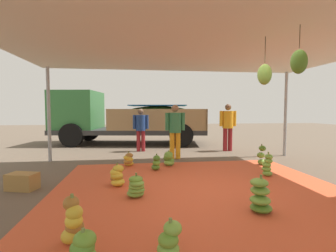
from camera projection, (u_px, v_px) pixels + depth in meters
The scene contains 18 objects.
ground_plane at pixel (176, 160), 7.73m from camera, with size 40.00×40.00×0.00m, color brown.
tarp_orange at pixel (201, 191), 4.76m from camera, with size 5.70×5.32×0.01m, color #D1512D.
tent_canopy at pixel (205, 41), 4.49m from camera, with size 8.00×7.00×2.88m.
banana_bunch_2 at pixel (169, 159), 6.92m from camera, with size 0.38×0.37×0.43m.
banana_bunch_3 at pixel (129, 160), 6.89m from camera, with size 0.36×0.39×0.41m.
banana_bunch_4 at pixel (136, 187), 4.43m from camera, with size 0.40×0.40×0.43m.
banana_bunch_5 at pixel (73, 221), 2.88m from camera, with size 0.34×0.33×0.58m.
banana_bunch_8 at pixel (156, 163), 6.40m from camera, with size 0.30×0.32×0.43m.
banana_bunch_9 at pixel (169, 240), 2.62m from camera, with size 0.32×0.31×0.42m.
banana_bunch_10 at pixel (260, 197), 3.77m from camera, with size 0.46×0.46×0.57m.
banana_bunch_11 at pixel (267, 166), 5.85m from camera, with size 0.32×0.32×0.57m.
banana_bunch_12 at pixel (117, 176), 5.08m from camera, with size 0.38×0.41×0.47m.
banana_bunch_13 at pixel (262, 156), 7.03m from camera, with size 0.33×0.33×0.59m.
cargo_truck_main at pixel (124, 118), 11.51m from camera, with size 7.04×3.36×2.40m.
worker_0 at pixel (175, 127), 7.92m from camera, with size 0.63×0.39×1.72m.
worker_1 at pixel (141, 127), 9.36m from camera, with size 0.59×0.36×1.60m.
worker_2 at pixel (228, 124), 9.46m from camera, with size 0.65×0.40×1.78m.
crate_0 at pixel (22, 181), 4.87m from camera, with size 0.54×0.34×0.32m, color olive.
Camera 1 is at (-1.24, -4.55, 1.55)m, focal length 26.69 mm.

